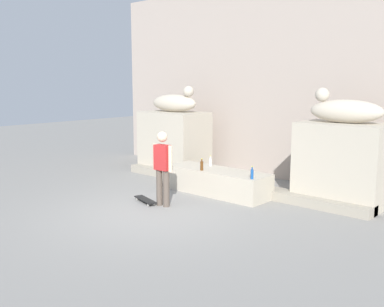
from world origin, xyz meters
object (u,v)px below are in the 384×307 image
(bottle_blue, at_px, (252,174))
(bottle_clear, at_px, (210,162))
(statue_reclining_right, at_px, (345,110))
(bottle_brown, at_px, (202,166))
(skater, at_px, (163,165))
(skateboard, at_px, (145,200))
(statue_reclining_left, at_px, (175,102))

(bottle_blue, distance_m, bottle_clear, 1.76)
(statue_reclining_right, bearing_deg, bottle_brown, 20.05)
(skater, bearing_deg, skateboard, 4.87)
(bottle_clear, bearing_deg, statue_reclining_left, 155.75)
(skateboard, xyz_separation_m, bottle_clear, (0.30, 1.98, 0.65))
(skater, distance_m, skateboard, 1.00)
(skateboard, bearing_deg, skater, -154.02)
(skater, xyz_separation_m, skateboard, (-0.50, -0.08, -0.86))
(statue_reclining_right, distance_m, bottle_clear, 3.49)
(skateboard, relative_size, bottle_clear, 3.07)
(skater, relative_size, bottle_blue, 5.83)
(skateboard, xyz_separation_m, bottle_brown, (0.50, 1.40, 0.66))
(statue_reclining_left, relative_size, statue_reclining_right, 0.98)
(skateboard, height_order, bottle_clear, bottle_clear)
(statue_reclining_right, relative_size, bottle_blue, 5.81)
(skater, bearing_deg, bottle_brown, -94.13)
(bottle_blue, bearing_deg, statue_reclining_left, 158.07)
(statue_reclining_left, distance_m, bottle_clear, 2.80)
(statue_reclining_right, distance_m, skater, 4.22)
(statue_reclining_right, distance_m, skateboard, 4.91)
(skater, xyz_separation_m, bottle_clear, (-0.20, 1.90, -0.21))
(statue_reclining_right, bearing_deg, bottle_blue, 39.74)
(statue_reclining_left, height_order, bottle_blue, statue_reclining_left)
(bottle_brown, bearing_deg, statue_reclining_left, 146.96)
(statue_reclining_left, distance_m, skateboard, 4.08)
(bottle_blue, relative_size, bottle_clear, 1.07)
(statue_reclining_right, xyz_separation_m, skateboard, (-3.34, -2.96, -2.06))
(bottle_brown, bearing_deg, skater, -90.13)
(statue_reclining_left, relative_size, bottle_clear, 6.11)
(bottle_clear, bearing_deg, statue_reclining_right, 17.97)
(statue_reclining_right, height_order, bottle_blue, statue_reclining_right)
(bottle_clear, bearing_deg, bottle_brown, -70.68)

